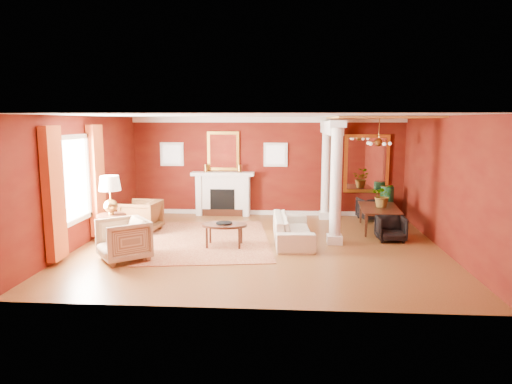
# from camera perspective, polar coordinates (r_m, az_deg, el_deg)

# --- Properties ---
(ground) EXTENTS (8.00, 8.00, 0.00)m
(ground) POSITION_cam_1_polar(r_m,az_deg,el_deg) (10.37, 0.48, -6.72)
(ground) COLOR brown
(ground) RESTS_ON ground
(room_shell) EXTENTS (8.04, 7.04, 2.92)m
(room_shell) POSITION_cam_1_polar(r_m,az_deg,el_deg) (10.01, 0.49, 4.48)
(room_shell) COLOR #641D0D
(room_shell) RESTS_ON ground
(fireplace) EXTENTS (1.85, 0.42, 1.29)m
(fireplace) POSITION_cam_1_polar(r_m,az_deg,el_deg) (13.59, -4.14, -0.20)
(fireplace) COLOR white
(fireplace) RESTS_ON ground
(overmantel_mirror) EXTENTS (0.95, 0.07, 1.15)m
(overmantel_mirror) POSITION_cam_1_polar(r_m,az_deg,el_deg) (13.58, -4.12, 5.12)
(overmantel_mirror) COLOR yellow
(overmantel_mirror) RESTS_ON fireplace
(flank_window_left) EXTENTS (0.70, 0.07, 0.70)m
(flank_window_left) POSITION_cam_1_polar(r_m,az_deg,el_deg) (13.90, -10.47, 4.67)
(flank_window_left) COLOR white
(flank_window_left) RESTS_ON room_shell
(flank_window_right) EXTENTS (0.70, 0.07, 0.70)m
(flank_window_right) POSITION_cam_1_polar(r_m,az_deg,el_deg) (13.47, 2.46, 4.68)
(flank_window_right) COLOR white
(flank_window_right) RESTS_ON room_shell
(left_window) EXTENTS (0.21, 2.55, 2.60)m
(left_window) POSITION_cam_1_polar(r_m,az_deg,el_deg) (10.48, -21.51, 0.78)
(left_window) COLOR white
(left_window) RESTS_ON room_shell
(column_front) EXTENTS (0.36, 0.36, 2.80)m
(column_front) POSITION_cam_1_polar(r_m,az_deg,el_deg) (10.41, 9.97, 1.24)
(column_front) COLOR white
(column_front) RESTS_ON ground
(column_back) EXTENTS (0.36, 0.36, 2.80)m
(column_back) POSITION_cam_1_polar(r_m,az_deg,el_deg) (13.08, 8.76, 2.82)
(column_back) COLOR white
(column_back) RESTS_ON ground
(header_beam) EXTENTS (0.30, 3.20, 0.32)m
(header_beam) POSITION_cam_1_polar(r_m,az_deg,el_deg) (11.91, 9.33, 7.97)
(header_beam) COLOR white
(header_beam) RESTS_ON column_front
(amber_ceiling) EXTENTS (2.30, 3.40, 0.04)m
(amber_ceiling) POSITION_cam_1_polar(r_m,az_deg,el_deg) (11.93, 15.01, 8.99)
(amber_ceiling) COLOR gold
(amber_ceiling) RESTS_ON room_shell
(dining_mirror) EXTENTS (1.30, 0.07, 1.70)m
(dining_mirror) POSITION_cam_1_polar(r_m,az_deg,el_deg) (13.67, 13.65, 3.45)
(dining_mirror) COLOR yellow
(dining_mirror) RESTS_ON room_shell
(chandelier) EXTENTS (0.60, 0.62, 0.75)m
(chandelier) POSITION_cam_1_polar(r_m,az_deg,el_deg) (12.00, 15.08, 6.01)
(chandelier) COLOR #A57A34
(chandelier) RESTS_ON room_shell
(crown_trim) EXTENTS (8.00, 0.08, 0.16)m
(crown_trim) POSITION_cam_1_polar(r_m,az_deg,el_deg) (13.44, 1.41, 9.03)
(crown_trim) COLOR white
(crown_trim) RESTS_ON room_shell
(base_trim) EXTENTS (8.00, 0.08, 0.12)m
(base_trim) POSITION_cam_1_polar(r_m,az_deg,el_deg) (13.71, 1.36, -2.58)
(base_trim) COLOR white
(base_trim) RESTS_ON ground
(rug) EXTENTS (3.38, 4.19, 0.02)m
(rug) POSITION_cam_1_polar(r_m,az_deg,el_deg) (10.88, -6.17, -5.97)
(rug) COLOR maroon
(rug) RESTS_ON ground
(sofa) EXTENTS (0.76, 2.17, 0.83)m
(sofa) POSITION_cam_1_polar(r_m,az_deg,el_deg) (10.61, 4.62, -4.05)
(sofa) COLOR #F2E3CB
(sofa) RESTS_ON ground
(armchair_leopard) EXTENTS (0.90, 0.95, 0.89)m
(armchair_leopard) POSITION_cam_1_polar(r_m,az_deg,el_deg) (11.88, -14.16, -2.75)
(armchair_leopard) COLOR black
(armchair_leopard) RESTS_ON ground
(armchair_stripe) EXTENTS (1.22, 1.23, 0.93)m
(armchair_stripe) POSITION_cam_1_polar(r_m,az_deg,el_deg) (9.58, -16.24, -5.52)
(armchair_stripe) COLOR tan
(armchair_stripe) RESTS_ON ground
(coffee_table) EXTENTS (1.02, 1.02, 0.52)m
(coffee_table) POSITION_cam_1_polar(r_m,az_deg,el_deg) (10.21, -3.99, -4.25)
(coffee_table) COLOR black
(coffee_table) RESTS_ON ground
(coffee_book) EXTENTS (0.13, 0.10, 0.20)m
(coffee_book) POSITION_cam_1_polar(r_m,az_deg,el_deg) (10.16, -4.28, -3.47)
(coffee_book) COLOR black
(coffee_book) RESTS_ON coffee_table
(side_table) EXTENTS (0.64, 0.64, 1.61)m
(side_table) POSITION_cam_1_polar(r_m,az_deg,el_deg) (10.46, -17.73, -0.84)
(side_table) COLOR black
(side_table) RESTS_ON ground
(dining_table) EXTENTS (0.72, 1.74, 0.95)m
(dining_table) POSITION_cam_1_polar(r_m,az_deg,el_deg) (12.11, 15.28, -2.44)
(dining_table) COLOR black
(dining_table) RESTS_ON ground
(dining_chair_near) EXTENTS (0.65, 0.61, 0.65)m
(dining_chair_near) POSITION_cam_1_polar(r_m,az_deg,el_deg) (11.17, 16.50, -4.23)
(dining_chair_near) COLOR black
(dining_chair_near) RESTS_ON ground
(dining_chair_far) EXTENTS (0.81, 0.78, 0.70)m
(dining_chair_far) POSITION_cam_1_polar(r_m,az_deg,el_deg) (13.34, 14.22, -1.91)
(dining_chair_far) COLOR black
(dining_chair_far) RESTS_ON ground
(green_urn) EXTENTS (0.41, 0.41, 0.98)m
(green_urn) POSITION_cam_1_polar(r_m,az_deg,el_deg) (13.39, 16.01, -1.79)
(green_urn) COLOR #144022
(green_urn) RESTS_ON ground
(potted_plant) EXTENTS (0.64, 0.69, 0.48)m
(potted_plant) POSITION_cam_1_polar(r_m,az_deg,el_deg) (12.03, 15.62, 0.92)
(potted_plant) COLOR #26591E
(potted_plant) RESTS_ON dining_table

